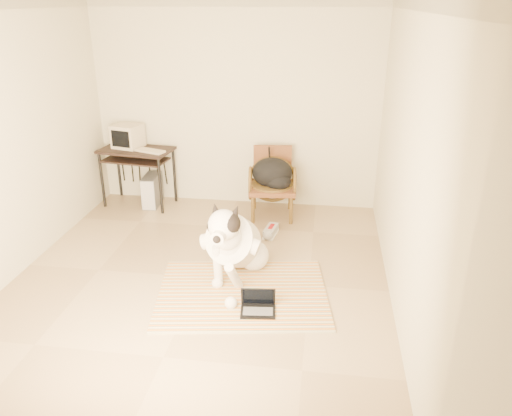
% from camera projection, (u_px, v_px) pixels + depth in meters
% --- Properties ---
extents(floor, '(4.50, 4.50, 0.00)m').
position_uv_depth(floor, '(201.00, 278.00, 5.42)').
color(floor, '#9A815E').
rests_on(floor, ground).
extents(ceiling, '(4.50, 4.50, 0.00)m').
position_uv_depth(ceiling, '(188.00, 11.00, 4.37)').
color(ceiling, white).
rests_on(ceiling, wall_back).
extents(wall_back, '(4.50, 0.00, 4.50)m').
position_uv_depth(wall_back, '(236.00, 111.00, 6.95)').
color(wall_back, beige).
rests_on(wall_back, floor).
extents(wall_front, '(4.50, 0.00, 4.50)m').
position_uv_depth(wall_front, '(96.00, 275.00, 2.84)').
color(wall_front, beige).
rests_on(wall_front, floor).
extents(wall_left, '(0.00, 4.50, 4.50)m').
position_uv_depth(wall_left, '(7.00, 151.00, 5.15)').
color(wall_left, beige).
rests_on(wall_left, floor).
extents(wall_right, '(0.00, 4.50, 4.50)m').
position_uv_depth(wall_right, '(404.00, 167.00, 4.64)').
color(wall_right, beige).
rests_on(wall_right, floor).
extents(rug, '(1.89, 1.55, 0.02)m').
position_uv_depth(rug, '(242.00, 293.00, 5.11)').
color(rug, orange).
rests_on(rug, floor).
extents(dog, '(0.66, 1.40, 1.00)m').
position_uv_depth(dog, '(234.00, 244.00, 5.29)').
color(dog, silver).
rests_on(dog, rug).
extents(laptop, '(0.36, 0.27, 0.23)m').
position_uv_depth(laptop, '(258.00, 305.00, 4.80)').
color(laptop, black).
rests_on(laptop, rug).
extents(computer_desk, '(1.07, 0.69, 0.84)m').
position_uv_depth(computer_desk, '(136.00, 157.00, 7.08)').
color(computer_desk, black).
rests_on(computer_desk, floor).
extents(crt_monitor, '(0.43, 0.42, 0.33)m').
position_uv_depth(crt_monitor, '(128.00, 136.00, 7.07)').
color(crt_monitor, '#BDAD94').
rests_on(crt_monitor, computer_desk).
extents(desk_keyboard, '(0.45, 0.29, 0.03)m').
position_uv_depth(desk_keyboard, '(150.00, 151.00, 6.91)').
color(desk_keyboard, '#BDAD94').
rests_on(desk_keyboard, computer_desk).
extents(pc_tower, '(0.23, 0.49, 0.45)m').
position_uv_depth(pc_tower, '(152.00, 190.00, 7.25)').
color(pc_tower, '#525254').
rests_on(pc_tower, floor).
extents(rattan_chair, '(0.67, 0.65, 0.93)m').
position_uv_depth(rattan_chair, '(272.00, 183.00, 6.83)').
color(rattan_chair, brown).
rests_on(rattan_chair, floor).
extents(backpack, '(0.55, 0.48, 0.40)m').
position_uv_depth(backpack, '(273.00, 174.00, 6.71)').
color(backpack, black).
rests_on(backpack, rattan_chair).
extents(sneaker_left, '(0.16, 0.33, 0.11)m').
position_uv_depth(sneaker_left, '(239.00, 235.00, 6.27)').
color(sneaker_left, white).
rests_on(sneaker_left, floor).
extents(sneaker_right, '(0.18, 0.34, 0.11)m').
position_uv_depth(sneaker_right, '(271.00, 231.00, 6.37)').
color(sneaker_right, white).
rests_on(sneaker_right, floor).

